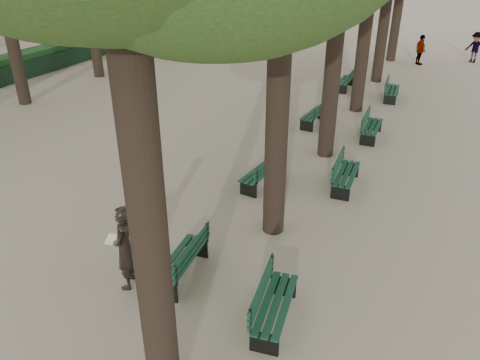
% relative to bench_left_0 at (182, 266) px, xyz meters
% --- Properties ---
extents(ground, '(120.00, 120.00, 0.00)m').
position_rel_bench_left_0_xyz_m(ground, '(-0.37, -0.50, -0.27)').
color(ground, tan).
rests_on(ground, ground).
extents(bench_left_0, '(0.73, 1.84, 0.92)m').
position_rel_bench_left_0_xyz_m(bench_left_0, '(0.00, 0.00, 0.00)').
color(bench_left_0, black).
rests_on(bench_left_0, ground).
extents(bench_left_1, '(0.81, 1.86, 0.92)m').
position_rel_bench_left_0_xyz_m(bench_left_1, '(-0.00, 4.60, 0.00)').
color(bench_left_1, black).
rests_on(bench_left_1, ground).
extents(bench_left_2, '(0.75, 1.85, 0.92)m').
position_rel_bench_left_0_xyz_m(bench_left_2, '(-0.00, 10.10, 0.00)').
color(bench_left_2, black).
rests_on(bench_left_2, ground).
extents(bench_left_3, '(0.58, 1.80, 0.92)m').
position_rel_bench_left_0_xyz_m(bench_left_3, '(0.00, 15.39, 0.00)').
color(bench_left_3, black).
rests_on(bench_left_3, ground).
extents(bench_right_0, '(0.79, 1.86, 0.92)m').
position_rel_bench_left_0_xyz_m(bench_right_0, '(2.27, -0.46, 0.00)').
color(bench_right_0, black).
rests_on(bench_right_0, ground).
extents(bench_right_1, '(0.65, 1.82, 0.92)m').
position_rel_bench_left_0_xyz_m(bench_right_1, '(2.27, 5.45, 0.00)').
color(bench_right_1, black).
rests_on(bench_right_1, ground).
extents(bench_right_2, '(0.61, 1.81, 0.92)m').
position_rel_bench_left_0_xyz_m(bench_right_2, '(2.27, 9.60, 0.00)').
color(bench_right_2, black).
rests_on(bench_right_2, ground).
extents(bench_right_3, '(0.67, 1.83, 0.92)m').
position_rel_bench_left_0_xyz_m(bench_right_3, '(2.27, 14.64, 0.00)').
color(bench_right_3, black).
rests_on(bench_right_3, ground).
extents(man_with_map, '(0.73, 0.83, 1.87)m').
position_rel_bench_left_0_xyz_m(man_with_map, '(-0.88, -0.67, 0.66)').
color(man_with_map, black).
rests_on(man_with_map, ground).
extents(pedestrian_c, '(0.80, 1.01, 1.68)m').
position_rel_bench_left_0_xyz_m(pedestrian_c, '(2.74, 22.05, 0.57)').
color(pedestrian_c, '#262628').
rests_on(pedestrian_c, ground).
extents(pedestrian_e, '(1.77, 0.83, 1.87)m').
position_rel_bench_left_0_xyz_m(pedestrian_e, '(-6.76, 23.07, 0.66)').
color(pedestrian_e, '#262628').
rests_on(pedestrian_e, ground).
extents(pedestrian_b, '(1.15, 0.81, 1.73)m').
position_rel_bench_left_0_xyz_m(pedestrian_b, '(5.58, 23.93, 0.59)').
color(pedestrian_b, '#262628').
rests_on(pedestrian_b, ground).
extents(fence, '(0.08, 42.00, 0.90)m').
position_rel_bench_left_0_xyz_m(fence, '(-15.37, 10.50, 0.18)').
color(fence, black).
rests_on(fence, ground).
extents(hedge, '(1.20, 42.00, 1.20)m').
position_rel_bench_left_0_xyz_m(hedge, '(-16.07, 10.50, 0.33)').
color(hedge, '#153F18').
rests_on(hedge, ground).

